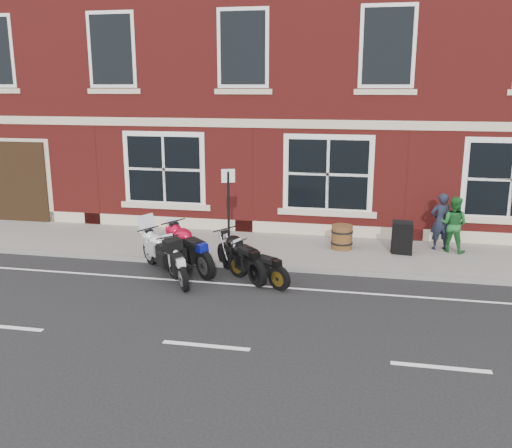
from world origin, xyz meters
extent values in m
plane|color=black|center=(0.00, 0.00, 0.00)|extent=(80.00, 80.00, 0.00)
cube|color=slate|center=(0.00, 3.00, 0.06)|extent=(30.00, 3.00, 0.12)
cube|color=slate|center=(0.00, 1.42, 0.06)|extent=(30.00, 0.16, 0.12)
cube|color=maroon|center=(0.00, 10.50, 6.00)|extent=(24.00, 12.00, 12.00)
cylinder|color=black|center=(-2.70, 1.27, 0.31)|extent=(0.53, 0.52, 0.62)
cylinder|color=black|center=(-1.70, 0.29, 0.31)|extent=(0.53, 0.52, 0.62)
cube|color=black|center=(-2.23, 0.81, 0.64)|extent=(0.72, 0.71, 0.21)
ellipsoid|color=silver|center=(-2.34, 0.92, 0.76)|extent=(0.63, 0.63, 0.31)
cube|color=black|center=(-1.96, 0.54, 0.72)|extent=(0.56, 0.55, 0.10)
cube|color=silver|center=(-2.69, 1.26, 1.11)|extent=(0.31, 0.32, 0.44)
cylinder|color=black|center=(-2.13, 1.56, 0.36)|extent=(0.61, 0.61, 0.72)
cylinder|color=black|center=(-0.98, 0.42, 0.36)|extent=(0.61, 0.61, 0.72)
cube|color=black|center=(-1.59, 1.03, 0.74)|extent=(0.82, 0.82, 0.25)
ellipsoid|color=maroon|center=(-1.71, 1.15, 0.87)|extent=(0.73, 0.73, 0.36)
cube|color=black|center=(-1.28, 0.71, 0.83)|extent=(0.64, 0.64, 0.11)
cylinder|color=black|center=(-0.27, 0.75, 0.29)|extent=(0.55, 0.41, 0.58)
cylinder|color=black|center=(0.84, 0.04, 0.29)|extent=(0.55, 0.41, 0.58)
cube|color=black|center=(0.25, 0.42, 0.60)|extent=(0.73, 0.57, 0.20)
ellipsoid|color=black|center=(0.13, 0.49, 0.70)|extent=(0.60, 0.55, 0.29)
cube|color=black|center=(0.55, 0.23, 0.67)|extent=(0.55, 0.46, 0.09)
cylinder|color=black|center=(-1.96, 0.72, 0.30)|extent=(0.42, 0.57, 0.60)
cylinder|color=black|center=(-1.24, -0.43, 0.30)|extent=(0.42, 0.57, 0.60)
cube|color=black|center=(-1.62, 0.18, 0.62)|extent=(0.58, 0.75, 0.21)
ellipsoid|color=#ADAEB2|center=(-1.70, 0.30, 0.73)|extent=(0.56, 0.62, 0.30)
cube|color=black|center=(-1.43, -0.13, 0.69)|extent=(0.48, 0.56, 0.09)
cylinder|color=black|center=(-0.71, 1.32, 0.34)|extent=(0.55, 0.59, 0.67)
cylinder|color=black|center=(0.31, 0.19, 0.34)|extent=(0.55, 0.59, 0.67)
cube|color=black|center=(-0.24, 0.80, 0.69)|extent=(0.75, 0.79, 0.23)
ellipsoid|color=black|center=(-0.34, 0.91, 0.82)|extent=(0.68, 0.69, 0.34)
cube|color=black|center=(0.05, 0.49, 0.78)|extent=(0.59, 0.61, 0.11)
imported|color=black|center=(4.64, 3.73, 0.90)|extent=(0.64, 0.50, 1.56)
imported|color=#1A5D24|center=(4.95, 3.58, 0.87)|extent=(0.90, 0.81, 1.51)
cylinder|color=#4E2C14|center=(2.03, 3.24, 0.45)|extent=(0.57, 0.57, 0.66)
cylinder|color=black|center=(2.03, 3.24, 0.29)|extent=(0.60, 0.60, 0.05)
cylinder|color=black|center=(2.03, 3.24, 0.61)|extent=(0.60, 0.60, 0.05)
cylinder|color=black|center=(-0.72, 1.55, 1.27)|extent=(0.06, 0.06, 2.30)
cube|color=silver|center=(-0.72, 1.55, 2.32)|extent=(0.32, 0.13, 0.33)
camera|label=1|loc=(2.73, -11.94, 4.53)|focal=40.00mm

